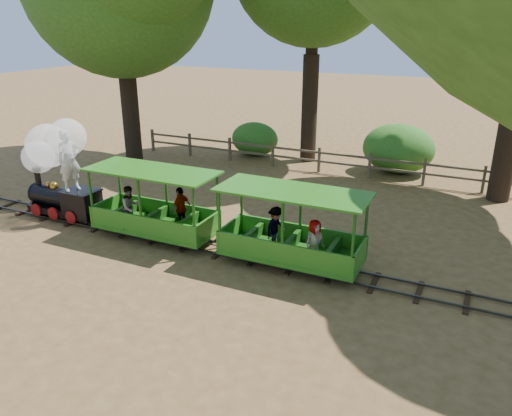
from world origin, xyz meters
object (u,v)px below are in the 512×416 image
at_px(locomotive, 56,162).
at_px(carriage_front, 154,212).
at_px(fence, 344,161).
at_px(carriage_rear, 291,238).

distance_m(locomotive, carriage_front, 3.68).
bearing_deg(carriage_front, locomotive, 178.23).
bearing_deg(fence, carriage_front, -110.90).
relative_size(locomotive, carriage_front, 0.87).
relative_size(carriage_front, fence, 0.20).
distance_m(carriage_front, carriage_rear, 4.00).
height_order(carriage_front, fence, carriage_front).
relative_size(carriage_rear, fence, 0.20).
bearing_deg(locomotive, carriage_rear, -0.52).
bearing_deg(carriage_rear, fence, 96.60).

